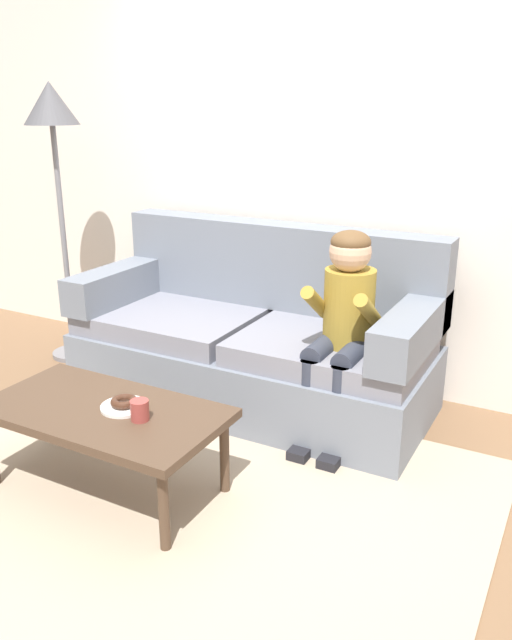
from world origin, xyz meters
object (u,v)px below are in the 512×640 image
object	(u,v)px
person_child	(343,317)
floor_lamp	(53,133)
couch	(256,342)
donut	(124,402)
toy_controller	(79,434)
coffee_table	(104,416)
mug	(140,410)

from	to	relation	value
person_child	floor_lamp	world-z (taller)	floor_lamp
couch	person_child	distance (m)	0.72
couch	donut	distance (m)	1.14
toy_controller	coffee_table	bearing A→B (deg)	-52.97
coffee_table	person_child	distance (m)	1.25
coffee_table	donut	size ratio (longest dim) A/B	9.06
person_child	mug	world-z (taller)	person_child
coffee_table	floor_lamp	bearing A→B (deg)	138.42
couch	person_child	bearing A→B (deg)	-19.18
couch	coffee_table	distance (m)	1.19
person_child	donut	size ratio (longest dim) A/B	9.18
couch	floor_lamp	distance (m)	1.85
couch	coffee_table	size ratio (longest dim) A/B	1.89
couch	toy_controller	world-z (taller)	couch
toy_controller	floor_lamp	xyz separation A→B (m)	(-0.86, 0.88, 1.49)
couch	person_child	xyz separation A→B (m)	(0.62, -0.21, 0.31)
person_child	mug	xyz separation A→B (m)	(-0.53, -0.97, -0.21)
coffee_table	person_child	world-z (taller)	person_child
donut	floor_lamp	bearing A→B (deg)	141.24
person_child	mug	size ratio (longest dim) A/B	12.24
couch	person_child	world-z (taller)	person_child
coffee_table	person_child	bearing A→B (deg)	52.26
donut	mug	distance (m)	0.14
person_child	coffee_table	bearing A→B (deg)	-127.74
couch	toy_controller	bearing A→B (deg)	-123.16
couch	floor_lamp	bearing A→B (deg)	-179.60
coffee_table	floor_lamp	size ratio (longest dim) A/B	0.60
couch	coffee_table	bearing A→B (deg)	-96.31
coffee_table	floor_lamp	distance (m)	2.10
couch	mug	distance (m)	1.20
couch	mug	xyz separation A→B (m)	(0.08, -1.19, 0.10)
person_child	donut	distance (m)	1.16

